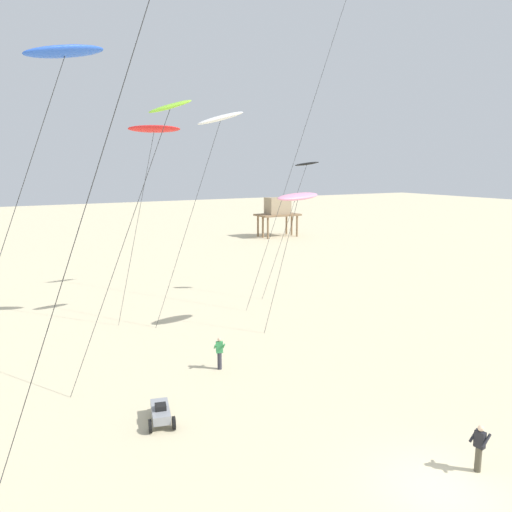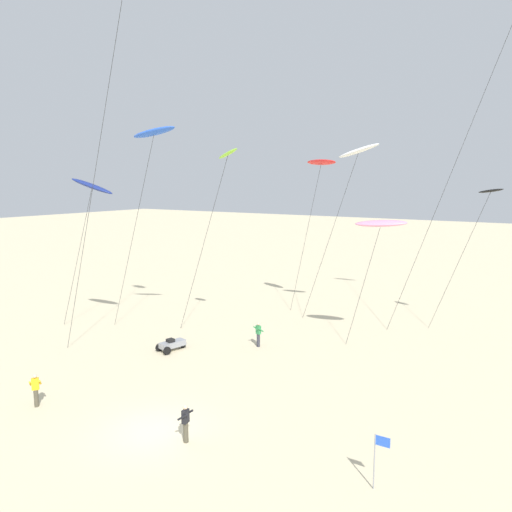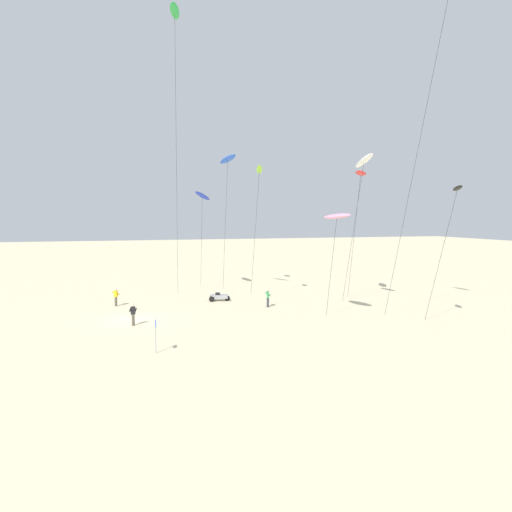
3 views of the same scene
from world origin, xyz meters
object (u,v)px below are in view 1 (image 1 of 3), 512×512
object	(u,v)px
stilt_house	(278,209)
kite_white	(220,119)
kite_black	(306,166)
kite_flyer_middle	(219,352)
kite_lime	(169,111)
kite_pink	(298,197)
kite_red	(154,130)
beach_buggy	(161,412)
kite_blue	(64,54)
kite_flyer_nearest	(479,447)

from	to	relation	value
stilt_house	kite_white	bearing A→B (deg)	-127.01
kite_black	kite_flyer_middle	world-z (taller)	kite_black
kite_black	kite_lime	size ratio (longest dim) A/B	0.80
kite_pink	kite_lime	xyz separation A→B (m)	(-9.30, -3.52, 4.21)
kite_lime	kite_red	distance (m)	9.69
beach_buggy	stilt_house	bearing A→B (deg)	53.26
kite_flyer_middle	beach_buggy	world-z (taller)	kite_flyer_middle
kite_red	kite_blue	bearing A→B (deg)	-121.24
kite_flyer_nearest	kite_lime	bearing A→B (deg)	117.70
kite_black	kite_red	world-z (taller)	kite_red
kite_black	kite_flyer_middle	size ratio (longest dim) A/B	6.32
kite_flyer_nearest	kite_flyer_middle	world-z (taller)	same
kite_black	kite_blue	bearing A→B (deg)	-147.28
kite_blue	kite_red	xyz separation A→B (m)	(6.92, 11.41, -1.70)
kite_flyer_middle	stilt_house	bearing A→B (deg)	54.78
kite_black	kite_pink	bearing A→B (deg)	-128.00
kite_blue	kite_white	xyz separation A→B (m)	(10.65, 9.62, -1.04)
kite_red	kite_flyer_nearest	distance (m)	24.59
kite_white	kite_flyer_middle	distance (m)	14.77
kite_white	kite_blue	bearing A→B (deg)	-137.92
kite_black	kite_red	xyz separation A→B (m)	(-12.19, -0.87, 2.26)
kite_white	kite_flyer_nearest	distance (m)	23.05
kite_flyer_middle	beach_buggy	distance (m)	5.72
kite_lime	kite_flyer_middle	size ratio (longest dim) A/B	7.89
kite_pink	stilt_house	world-z (taller)	kite_pink
kite_blue	beach_buggy	xyz separation A→B (m)	(2.54, -1.56, -13.66)
beach_buggy	kite_flyer_nearest	bearing A→B (deg)	-45.40
beach_buggy	kite_red	bearing A→B (deg)	71.37
kite_lime	kite_blue	world-z (taller)	kite_blue
kite_red	beach_buggy	size ratio (longest dim) A/B	5.99
kite_white	kite_flyer_middle	bearing A→B (deg)	-116.62
kite_flyer_nearest	kite_flyer_middle	xyz separation A→B (m)	(-3.93, 12.09, 0.00)
kite_lime	kite_flyer_middle	world-z (taller)	kite_lime
kite_blue	kite_white	world-z (taller)	kite_blue
kite_flyer_nearest	kite_red	bearing A→B (deg)	100.37
kite_lime	kite_red	bearing A→B (deg)	75.81
stilt_house	kite_black	bearing A→B (deg)	-118.09
kite_blue	stilt_house	size ratio (longest dim) A/B	2.40
stilt_house	beach_buggy	distance (m)	53.98
kite_pink	kite_lime	bearing A→B (deg)	-159.26
kite_pink	beach_buggy	bearing A→B (deg)	-147.87
kite_blue	kite_white	distance (m)	14.39
kite_red	kite_white	bearing A→B (deg)	-25.63
kite_lime	kite_white	xyz separation A→B (m)	(6.11, 7.61, 0.52)
kite_flyer_middle	kite_flyer_nearest	bearing A→B (deg)	-71.99
kite_red	kite_flyer_middle	size ratio (longest dim) A/B	7.64
kite_black	kite_blue	world-z (taller)	kite_blue
kite_white	kite_red	xyz separation A→B (m)	(-3.73, 1.79, -0.65)
kite_lime	stilt_house	size ratio (longest dim) A/B	2.15
kite_flyer_nearest	kite_pink	bearing A→B (deg)	79.01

